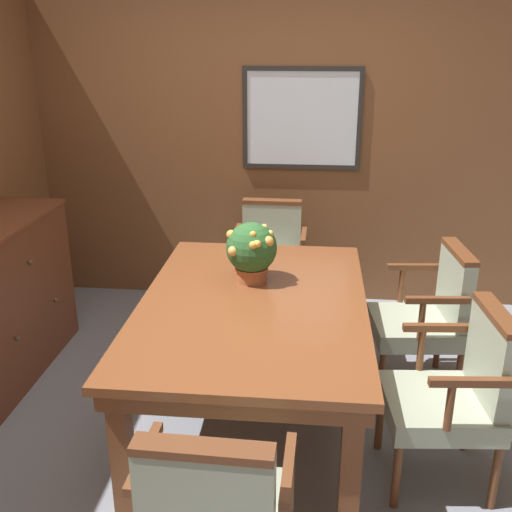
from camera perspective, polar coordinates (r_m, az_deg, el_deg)
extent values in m
plane|color=gray|center=(3.50, -2.01, -16.12)|extent=(14.00, 14.00, 0.00)
cube|color=brown|center=(4.76, 0.82, 10.03)|extent=(7.20, 0.06, 2.45)
cube|color=white|center=(4.66, 4.39, 12.90)|extent=(0.83, 0.01, 0.70)
cube|color=#282623|center=(4.63, 4.52, 17.38)|extent=(0.90, 0.02, 0.04)
cube|color=#282623|center=(4.72, 4.27, 8.49)|extent=(0.90, 0.02, 0.04)
cube|color=#282623|center=(4.69, -1.05, 12.99)|extent=(0.04, 0.02, 0.70)
cube|color=#282623|center=(4.67, 9.85, 12.67)|extent=(0.03, 0.02, 0.70)
cube|color=brown|center=(2.85, -12.62, -17.68)|extent=(0.09, 0.09, 0.69)
cube|color=brown|center=(2.74, 8.99, -19.17)|extent=(0.09, 0.09, 0.69)
cube|color=brown|center=(4.20, -5.96, -4.17)|extent=(0.09, 0.09, 0.69)
cube|color=brown|center=(4.12, 7.90, -4.72)|extent=(0.09, 0.09, 0.69)
cube|color=brown|center=(3.27, -0.26, -5.67)|extent=(1.15, 1.77, 0.09)
cube|color=brown|center=(3.25, -0.26, -4.60)|extent=(1.21, 1.83, 0.04)
cylinder|color=brown|center=(3.33, 11.71, -15.04)|extent=(0.04, 0.04, 0.35)
cylinder|color=brown|center=(3.00, 13.23, -19.69)|extent=(0.04, 0.04, 0.35)
cylinder|color=brown|center=(3.44, 19.37, -14.57)|extent=(0.04, 0.04, 0.35)
cylinder|color=brown|center=(3.12, 21.81, -18.92)|extent=(0.04, 0.04, 0.35)
cube|color=#9EA88E|center=(3.08, 16.99, -13.56)|extent=(0.55, 0.52, 0.11)
cube|color=#9EA88E|center=(3.01, 21.50, -9.06)|extent=(0.12, 0.45, 0.42)
cube|color=brown|center=(2.91, 22.07, -5.19)|extent=(0.13, 0.45, 0.03)
cylinder|color=brown|center=(3.19, 15.45, -8.50)|extent=(0.04, 0.04, 0.24)
cube|color=brown|center=(3.15, 17.02, -6.54)|extent=(0.36, 0.07, 0.04)
cylinder|color=brown|center=(2.78, 17.97, -13.45)|extent=(0.04, 0.04, 0.24)
cube|color=brown|center=(2.74, 19.81, -11.24)|extent=(0.36, 0.07, 0.04)
cylinder|color=brown|center=(4.03, 10.72, -8.18)|extent=(0.04, 0.04, 0.35)
cylinder|color=brown|center=(3.67, 11.86, -11.32)|extent=(0.04, 0.04, 0.35)
cylinder|color=brown|center=(4.14, 16.94, -7.98)|extent=(0.04, 0.04, 0.35)
cylinder|color=brown|center=(3.79, 18.69, -10.98)|extent=(0.04, 0.04, 0.35)
cube|color=#9EA88E|center=(3.79, 14.87, -6.55)|extent=(0.55, 0.53, 0.11)
cube|color=#9EA88E|center=(3.75, 18.43, -2.82)|extent=(0.12, 0.45, 0.42)
cube|color=brown|center=(3.67, 18.82, 0.42)|extent=(0.13, 0.45, 0.03)
cylinder|color=brown|center=(3.93, 13.69, -2.64)|extent=(0.04, 0.04, 0.24)
cube|color=brown|center=(3.91, 14.93, -1.01)|extent=(0.36, 0.07, 0.04)
cylinder|color=brown|center=(3.49, 15.49, -5.85)|extent=(0.04, 0.04, 0.24)
cube|color=brown|center=(3.46, 16.90, -4.04)|extent=(0.36, 0.07, 0.04)
cylinder|color=brown|center=(4.39, -1.83, -5.37)|extent=(0.04, 0.04, 0.35)
cylinder|color=brown|center=(4.35, 3.73, -5.64)|extent=(0.04, 0.04, 0.35)
cylinder|color=brown|center=(4.79, -1.04, -3.04)|extent=(0.04, 0.04, 0.35)
cylinder|color=brown|center=(4.76, 4.02, -3.26)|extent=(0.04, 0.04, 0.35)
cube|color=#9EA88E|center=(4.47, 1.24, -1.60)|extent=(0.49, 0.52, 0.11)
cube|color=#9EA88E|center=(4.59, 1.53, 2.48)|extent=(0.45, 0.09, 0.42)
cube|color=brown|center=(4.52, 1.55, 5.19)|extent=(0.45, 0.10, 0.03)
cylinder|color=brown|center=(4.40, -2.03, 0.46)|extent=(0.04, 0.04, 0.24)
cube|color=brown|center=(4.44, -1.91, 2.25)|extent=(0.04, 0.36, 0.04)
cylinder|color=brown|center=(4.36, 4.49, 0.20)|extent=(0.04, 0.04, 0.24)
cube|color=brown|center=(4.39, 4.58, 2.01)|extent=(0.04, 0.36, 0.04)
cube|color=#9EA88E|center=(2.06, -4.89, -22.81)|extent=(0.45, 0.09, 0.42)
cube|color=brown|center=(1.92, -5.10, -17.89)|extent=(0.45, 0.10, 0.03)
cylinder|color=brown|center=(2.28, 3.18, -20.71)|extent=(0.04, 0.04, 0.24)
cube|color=brown|center=(2.15, 3.08, -19.64)|extent=(0.05, 0.36, 0.04)
cylinder|color=brown|center=(2.36, -9.81, -19.45)|extent=(0.04, 0.04, 0.24)
cube|color=brown|center=(2.23, -10.59, -18.31)|extent=(0.05, 0.36, 0.04)
cylinder|color=#B2603D|center=(3.47, -0.42, -1.70)|extent=(0.18, 0.18, 0.09)
cylinder|color=#B2603D|center=(3.46, -0.42, -1.19)|extent=(0.19, 0.19, 0.02)
sphere|color=#2D602D|center=(3.42, -0.43, 0.80)|extent=(0.29, 0.29, 0.29)
sphere|color=gold|center=(3.40, -2.39, 2.05)|extent=(0.05, 0.05, 0.05)
sphere|color=gold|center=(3.28, 0.12, 1.15)|extent=(0.04, 0.04, 0.04)
sphere|color=gold|center=(3.30, -0.28, 2.07)|extent=(0.04, 0.04, 0.04)
sphere|color=#E4AC53|center=(3.33, -2.19, 0.46)|extent=(0.06, 0.06, 0.06)
sphere|color=#D6BB51|center=(3.40, 0.81, 2.76)|extent=(0.04, 0.04, 0.04)
sphere|color=#EEA446|center=(3.32, 1.21, 1.41)|extent=(0.06, 0.06, 0.06)
sphere|color=gold|center=(3.28, -0.27, 1.03)|extent=(0.05, 0.05, 0.05)
sphere|color=#D9C154|center=(3.38, 1.37, 2.15)|extent=(0.04, 0.04, 0.04)
cube|color=brown|center=(4.11, -23.23, -4.07)|extent=(0.46, 1.21, 0.99)
sphere|color=#4C422D|center=(3.90, -20.72, -0.58)|extent=(0.03, 0.03, 0.03)
sphere|color=#4C422D|center=(3.82, -21.76, -7.31)|extent=(0.03, 0.03, 0.03)
sphere|color=#4C422D|center=(4.26, -18.54, -4.00)|extent=(0.03, 0.03, 0.03)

